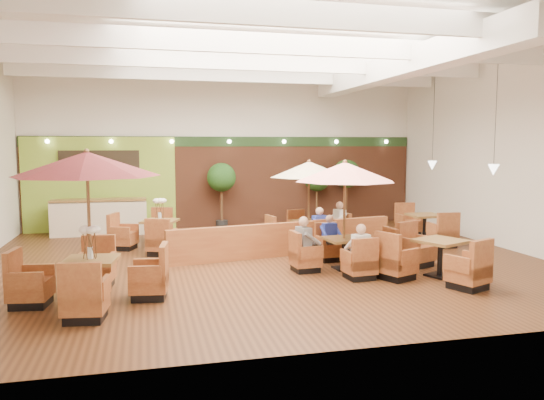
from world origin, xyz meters
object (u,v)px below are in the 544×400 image
object	(u,v)px
table_3	(150,232)
diner_2	(306,239)
booth_divider	(285,239)
table_5	(424,228)
diner_4	(338,218)
table_1	(345,195)
diner_1	(330,232)
table_4	(427,260)
diner_3	(318,224)
topiary_2	(346,176)
topiary_1	(317,181)
table_0	(88,200)
table_2	(309,187)
topiary_0	(221,180)
service_counter	(100,217)
diner_0	(360,245)

from	to	relation	value
table_3	diner_2	world-z (taller)	table_3
booth_divider	diner_2	xyz separation A→B (m)	(-0.00, -1.80, 0.33)
table_5	diner_4	size ratio (longest dim) A/B	3.45
table_1	diner_1	bearing A→B (deg)	85.51
booth_divider	table_4	size ratio (longest dim) A/B	2.11
table_3	diner_3	world-z (taller)	table_3
topiary_2	diner_2	world-z (taller)	topiary_2
table_5	diner_3	size ratio (longest dim) A/B	3.60
table_3	booth_divider	bearing A→B (deg)	-7.30
table_5	table_1	bearing A→B (deg)	-140.36
topiary_1	topiary_2	distance (m)	1.14
table_0	booth_divider	bearing A→B (deg)	42.67
table_2	table_4	distance (m)	4.71
diner_1	diner_4	size ratio (longest dim) A/B	0.89
table_5	diner_2	size ratio (longest dim) A/B	3.32
table_3	topiary_1	xyz separation A→B (m)	(5.94, 2.92, 1.19)
table_5	topiary_1	size ratio (longest dim) A/B	1.25
table_1	table_4	bearing A→B (deg)	-42.03
table_4	diner_1	bearing A→B (deg)	103.03
topiary_0	diner_1	xyz separation A→B (m)	(1.97, -5.65, -1.00)
diner_3	topiary_0	bearing A→B (deg)	101.02
table_4	table_5	world-z (taller)	table_4
table_3	diner_4	world-z (taller)	table_3
table_5	topiary_2	bearing A→B (deg)	109.08
service_counter	diner_1	size ratio (longest dim) A/B	4.23
table_3	topiary_2	size ratio (longest dim) A/B	1.21
topiary_1	table_0	bearing A→B (deg)	-131.49
diner_1	table_0	bearing A→B (deg)	16.37
table_2	topiary_0	xyz separation A→B (m)	(-2.07, 3.49, 0.01)
table_3	table_5	bearing A→B (deg)	15.90
diner_1	topiary_0	bearing A→B (deg)	-77.33
topiary_0	diner_2	world-z (taller)	topiary_0
diner_3	table_0	bearing A→B (deg)	-161.74
diner_0	diner_2	xyz separation A→B (m)	(-0.95, 0.95, 0.02)
table_0	table_2	world-z (taller)	table_0
booth_divider	table_3	xyz separation A→B (m)	(-3.48, 1.88, 0.02)
service_counter	booth_divider	world-z (taller)	service_counter
diner_0	diner_1	distance (m)	1.90
table_1	table_3	world-z (taller)	table_1
table_1	table_2	xyz separation A→B (m)	(0.10, 3.11, -0.05)
service_counter	diner_2	distance (m)	8.17
diner_0	diner_4	xyz separation A→B (m)	(1.02, 4.06, 0.01)
service_counter	diner_2	xyz separation A→B (m)	(5.07, -6.40, 0.19)
table_4	topiary_2	size ratio (longest dim) A/B	1.27
service_counter	diner_1	xyz separation A→B (m)	(6.02, -5.45, 0.14)
table_4	diner_4	distance (m)	4.33
diner_0	topiary_0	bearing A→B (deg)	100.99
table_3	diner_4	xyz separation A→B (m)	(5.45, -0.56, 0.30)
table_0	diner_4	distance (m)	8.07
service_counter	table_4	bearing A→B (deg)	-45.11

